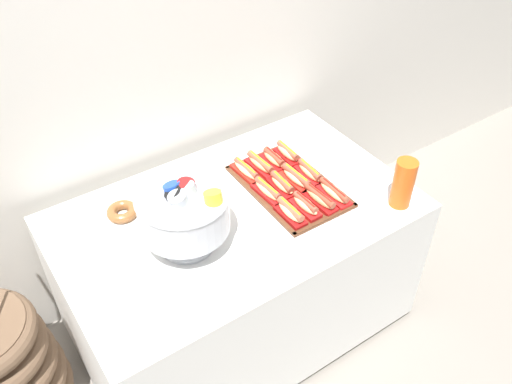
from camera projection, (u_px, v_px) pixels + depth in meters
name	position (u px, v px, depth m)	size (l,w,h in m)	color
ground_plane	(239.00, 322.00, 2.74)	(10.00, 10.00, 0.00)	gray
back_wall	(159.00, 36.00, 2.26)	(6.00, 0.10, 2.60)	silver
buffet_table	(238.00, 269.00, 2.48)	(1.47, 0.91, 0.75)	white
floor_vase	(0.00, 375.00, 2.18)	(0.52, 0.52, 1.21)	brown
serving_tray	(289.00, 186.00, 2.37)	(0.34, 0.53, 0.01)	#56331E
hot_dog_0	(291.00, 212.00, 2.20)	(0.06, 0.16, 0.06)	#B21414
hot_dog_1	(305.00, 205.00, 2.23)	(0.06, 0.15, 0.06)	red
hot_dog_2	(320.00, 199.00, 2.26)	(0.07, 0.18, 0.06)	#B21414
hot_dog_3	(334.00, 193.00, 2.29)	(0.07, 0.18, 0.06)	red
hot_dog_4	(267.00, 190.00, 2.30)	(0.07, 0.18, 0.06)	red
hot_dog_5	(282.00, 184.00, 2.33)	(0.07, 0.16, 0.06)	#B21414
hot_dog_6	(296.00, 178.00, 2.36)	(0.07, 0.18, 0.06)	red
hot_dog_7	(310.00, 172.00, 2.40)	(0.07, 0.17, 0.06)	red
hot_dog_8	(246.00, 170.00, 2.41)	(0.07, 0.18, 0.06)	red
hot_dog_9	(260.00, 164.00, 2.44)	(0.07, 0.18, 0.06)	red
hot_dog_10	(274.00, 159.00, 2.47)	(0.07, 0.15, 0.06)	#B21414
hot_dog_11	(288.00, 153.00, 2.50)	(0.07, 0.16, 0.06)	#B21414
punch_bowl	(184.00, 211.00, 1.99)	(0.35, 0.35, 0.30)	silver
cup_stack	(403.00, 183.00, 2.22)	(0.09, 0.09, 0.22)	#EA5B19
donut	(122.00, 212.00, 2.22)	(0.13, 0.13, 0.04)	brown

